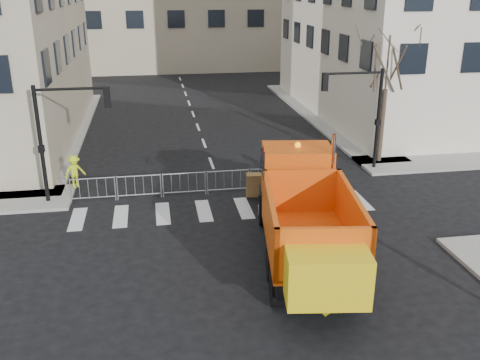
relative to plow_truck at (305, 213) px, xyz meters
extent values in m
plane|color=black|center=(-1.95, -0.37, -1.92)|extent=(120.00, 120.00, 0.00)
cube|color=gray|center=(-1.95, 8.13, -1.85)|extent=(64.00, 5.00, 0.15)
cylinder|color=black|center=(-9.95, 7.13, 0.78)|extent=(0.18, 0.18, 5.40)
cylinder|color=black|center=(6.55, 9.13, 0.78)|extent=(0.18, 0.18, 5.40)
cube|color=black|center=(0.03, 0.26, -0.84)|extent=(3.74, 8.48, 0.51)
cylinder|color=black|center=(-0.73, 3.35, -1.30)|extent=(0.57, 1.30, 1.25)
cylinder|color=black|center=(1.63, 3.02, -1.30)|extent=(0.57, 1.30, 1.25)
cylinder|color=black|center=(-1.36, -1.04, -1.30)|extent=(0.57, 1.30, 1.25)
cylinder|color=black|center=(1.01, -1.38, -1.30)|extent=(0.57, 1.30, 1.25)
cylinder|color=black|center=(-1.56, -2.51, -1.30)|extent=(0.57, 1.30, 1.25)
cylinder|color=black|center=(0.80, -2.84, -1.30)|extent=(0.57, 1.30, 1.25)
cube|color=#D84D0C|center=(0.54, 3.86, -0.04)|extent=(2.62, 2.14, 1.14)
cube|color=#D84D0C|center=(0.34, 2.40, 0.64)|extent=(2.85, 2.17, 2.05)
cylinder|color=silver|center=(1.40, 1.39, 1.04)|extent=(0.16, 0.16, 2.73)
cube|color=#D84D0C|center=(-0.19, -1.32, 0.35)|extent=(3.52, 5.36, 1.88)
cube|color=yellow|center=(-0.62, -4.36, 0.01)|extent=(2.41, 1.45, 1.48)
cube|color=brown|center=(0.82, 5.78, -1.18)|extent=(3.70, 1.16, 1.28)
imported|color=black|center=(2.22, 6.63, -0.90)|extent=(0.89, 0.81, 2.04)
imported|color=black|center=(-0.14, 6.42, -0.93)|extent=(1.01, 0.81, 1.98)
imported|color=black|center=(2.22, 5.08, -1.03)|extent=(1.12, 0.93, 1.79)
imported|color=#CBE71B|center=(-8.89, 8.66, -0.97)|extent=(1.20, 1.06, 1.61)
cube|color=#B10D1F|center=(1.06, 7.37, -1.22)|extent=(0.56, 0.52, 1.10)
camera|label=1|loc=(-5.08, -16.47, 7.56)|focal=40.00mm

